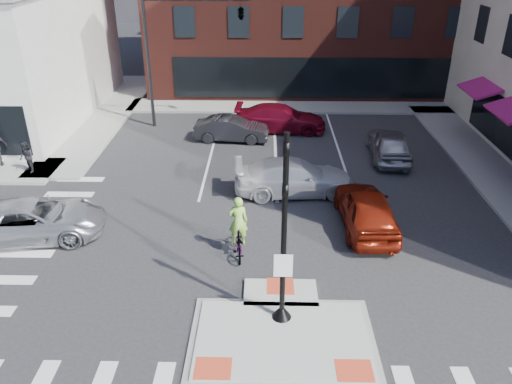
{
  "coord_description": "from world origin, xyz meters",
  "views": [
    {
      "loc": [
        -0.54,
        -11.47,
        10.46
      ],
      "look_at": [
        -0.88,
        5.1,
        2.0
      ],
      "focal_mm": 35.0,
      "sensor_mm": 36.0,
      "label": 1
    }
  ],
  "objects_px": {
    "red_sedan": "(366,209)",
    "bg_car_silver": "(389,144)",
    "pedestrian_a": "(26,157)",
    "silver_suv": "(33,220)",
    "bg_car_red": "(280,118)",
    "cyclist": "(238,235)",
    "white_pickup": "(294,177)",
    "bg_car_dark": "(232,129)"
  },
  "relations": [
    {
      "from": "pedestrian_a",
      "to": "bg_car_dark",
      "type": "bearing_deg",
      "value": 68.53
    },
    {
      "from": "cyclist",
      "to": "pedestrian_a",
      "type": "height_order",
      "value": "cyclist"
    },
    {
      "from": "silver_suv",
      "to": "bg_car_silver",
      "type": "xyz_separation_m",
      "value": [
        15.47,
        8.2,
        0.05
      ]
    },
    {
      "from": "pedestrian_a",
      "to": "silver_suv",
      "type": "bearing_deg",
      "value": -22.95
    },
    {
      "from": "red_sedan",
      "to": "white_pickup",
      "type": "height_order",
      "value": "red_sedan"
    },
    {
      "from": "bg_car_silver",
      "to": "cyclist",
      "type": "bearing_deg",
      "value": 54.15
    },
    {
      "from": "bg_car_dark",
      "to": "cyclist",
      "type": "relative_size",
      "value": 1.78
    },
    {
      "from": "white_pickup",
      "to": "cyclist",
      "type": "bearing_deg",
      "value": 150.85
    },
    {
      "from": "silver_suv",
      "to": "bg_car_silver",
      "type": "bearing_deg",
      "value": -71.16
    },
    {
      "from": "bg_car_red",
      "to": "cyclist",
      "type": "bearing_deg",
      "value": 175.9
    },
    {
      "from": "red_sedan",
      "to": "bg_car_dark",
      "type": "relative_size",
      "value": 1.15
    },
    {
      "from": "bg_car_silver",
      "to": "silver_suv",
      "type": "bearing_deg",
      "value": 31.01
    },
    {
      "from": "bg_car_red",
      "to": "white_pickup",
      "type": "bearing_deg",
      "value": -173.26
    },
    {
      "from": "red_sedan",
      "to": "cyclist",
      "type": "distance_m",
      "value": 5.4
    },
    {
      "from": "white_pickup",
      "to": "bg_car_silver",
      "type": "relative_size",
      "value": 1.15
    },
    {
      "from": "bg_car_red",
      "to": "cyclist",
      "type": "height_order",
      "value": "cyclist"
    },
    {
      "from": "bg_car_dark",
      "to": "bg_car_red",
      "type": "relative_size",
      "value": 0.78
    },
    {
      "from": "red_sedan",
      "to": "bg_car_red",
      "type": "bearing_deg",
      "value": -76.3
    },
    {
      "from": "silver_suv",
      "to": "white_pickup",
      "type": "xyz_separation_m",
      "value": [
        10.27,
        4.02,
        0.03
      ]
    },
    {
      "from": "white_pickup",
      "to": "pedestrian_a",
      "type": "relative_size",
      "value": 3.48
    },
    {
      "from": "silver_suv",
      "to": "bg_car_silver",
      "type": "distance_m",
      "value": 17.51
    },
    {
      "from": "bg_car_dark",
      "to": "cyclist",
      "type": "xyz_separation_m",
      "value": [
        1.0,
        -11.64,
        0.1
      ]
    },
    {
      "from": "silver_suv",
      "to": "cyclist",
      "type": "height_order",
      "value": "cyclist"
    },
    {
      "from": "white_pickup",
      "to": "bg_car_red",
      "type": "bearing_deg",
      "value": -1.96
    },
    {
      "from": "bg_car_red",
      "to": "red_sedan",
      "type": "bearing_deg",
      "value": -160.65
    },
    {
      "from": "bg_car_silver",
      "to": "pedestrian_a",
      "type": "distance_m",
      "value": 18.34
    },
    {
      "from": "red_sedan",
      "to": "white_pickup",
      "type": "distance_m",
      "value": 4.07
    },
    {
      "from": "silver_suv",
      "to": "pedestrian_a",
      "type": "relative_size",
      "value": 3.49
    },
    {
      "from": "silver_suv",
      "to": "bg_car_red",
      "type": "xyz_separation_m",
      "value": [
        9.84,
        12.31,
        0.03
      ]
    },
    {
      "from": "white_pickup",
      "to": "bg_car_red",
      "type": "height_order",
      "value": "white_pickup"
    },
    {
      "from": "bg_car_silver",
      "to": "pedestrian_a",
      "type": "height_order",
      "value": "pedestrian_a"
    },
    {
      "from": "red_sedan",
      "to": "bg_car_silver",
      "type": "distance_m",
      "value": 7.61
    },
    {
      "from": "white_pickup",
      "to": "bg_car_silver",
      "type": "xyz_separation_m",
      "value": [
        5.19,
        4.19,
        0.01
      ]
    },
    {
      "from": "silver_suv",
      "to": "pedestrian_a",
      "type": "distance_m",
      "value": 6.29
    },
    {
      "from": "red_sedan",
      "to": "bg_car_silver",
      "type": "height_order",
      "value": "red_sedan"
    },
    {
      "from": "bg_car_silver",
      "to": "bg_car_red",
      "type": "relative_size",
      "value": 0.87
    },
    {
      "from": "silver_suv",
      "to": "cyclist",
      "type": "distance_m",
      "value": 8.07
    },
    {
      "from": "silver_suv",
      "to": "bg_car_silver",
      "type": "relative_size",
      "value": 1.16
    },
    {
      "from": "bg_car_dark",
      "to": "bg_car_red",
      "type": "xyz_separation_m",
      "value": [
        2.84,
        1.71,
        0.09
      ]
    },
    {
      "from": "silver_suv",
      "to": "bg_car_dark",
      "type": "bearing_deg",
      "value": -42.55
    },
    {
      "from": "white_pickup",
      "to": "bg_car_dark",
      "type": "height_order",
      "value": "white_pickup"
    },
    {
      "from": "red_sedan",
      "to": "bg_car_red",
      "type": "xyz_separation_m",
      "value": [
        -3.16,
        11.31,
        -0.04
      ]
    }
  ]
}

